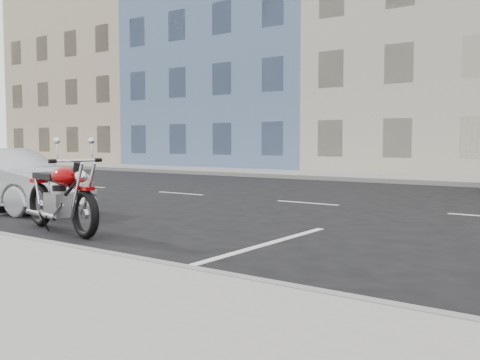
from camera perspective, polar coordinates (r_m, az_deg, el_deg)
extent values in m
plane|color=black|center=(11.86, 15.70, -3.02)|extent=(120.00, 120.00, 0.00)
cube|color=gray|center=(21.77, 11.21, 0.41)|extent=(80.00, 3.40, 0.15)
cube|color=gray|center=(20.24, 9.20, 0.18)|extent=(80.00, 0.12, 0.16)
cube|color=tan|center=(40.88, -12.02, 10.39)|extent=(12.00, 12.00, 12.00)
cube|color=slate|center=(33.16, 2.42, 12.85)|extent=(12.00, 12.00, 13.00)
cube|color=#B9B29B|center=(28.35, 23.65, 12.48)|extent=(12.00, 12.00, 11.50)
torus|color=black|center=(7.51, -13.32, -4.30)|extent=(0.75, 0.26, 0.74)
torus|color=black|center=(8.92, -18.46, -3.08)|extent=(0.75, 0.26, 0.74)
cube|color=#890507|center=(7.46, -13.37, -1.36)|extent=(0.40, 0.21, 0.06)
cube|color=#890507|center=(8.92, -18.64, -0.45)|extent=(0.36, 0.24, 0.07)
cube|color=gray|center=(8.24, -16.28, -3.15)|extent=(0.52, 0.41, 0.38)
ellipsoid|color=#890507|center=(8.00, -15.63, -0.01)|extent=(0.68, 0.49, 0.30)
cube|color=black|center=(8.53, -17.45, 0.04)|extent=(0.73, 0.41, 0.10)
cylinder|color=silver|center=(7.66, -14.37, 1.74)|extent=(0.19, 0.77, 0.04)
sphere|color=silver|center=(7.54, -13.77, -0.05)|extent=(0.19, 0.19, 0.19)
cylinder|color=silver|center=(8.52, -18.30, -4.15)|extent=(1.05, 0.29, 0.09)
cylinder|color=silver|center=(8.66, -16.44, -3.99)|extent=(1.05, 0.29, 0.09)
cylinder|color=silver|center=(7.52, -13.58, -1.75)|extent=(0.43, 0.13, 0.88)
cylinder|color=black|center=(8.01, -15.52, -1.99)|extent=(0.88, 0.22, 0.54)
imported|color=#B9BCC2|center=(12.31, -23.88, 0.07)|extent=(4.09, 1.88, 1.30)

